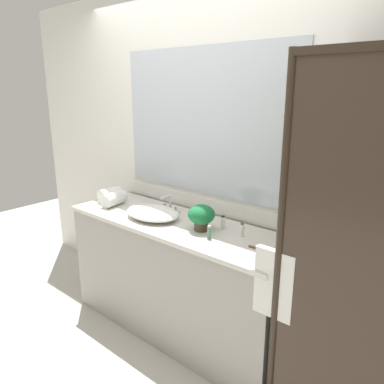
# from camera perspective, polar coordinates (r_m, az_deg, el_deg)

# --- Properties ---
(ground_plane) EXTENTS (8.00, 8.00, 0.00)m
(ground_plane) POSITION_cam_1_polar(r_m,az_deg,el_deg) (3.11, -2.25, -20.36)
(ground_plane) COLOR #B7B2A8
(wall_back_with_mirror) EXTENTS (4.40, 0.06, 2.60)m
(wall_back_with_mirror) POSITION_cam_1_polar(r_m,az_deg,el_deg) (2.82, 2.20, 5.08)
(wall_back_with_mirror) COLOR silver
(wall_back_with_mirror) RESTS_ON ground_plane
(vanity_cabinet) EXTENTS (1.80, 0.58, 0.90)m
(vanity_cabinet) POSITION_cam_1_polar(r_m,az_deg,el_deg) (2.87, -2.21, -12.98)
(vanity_cabinet) COLOR #9E9993
(vanity_cabinet) RESTS_ON ground_plane
(shower_enclosure) EXTENTS (1.20, 0.59, 2.00)m
(shower_enclosure) POSITION_cam_1_polar(r_m,az_deg,el_deg) (1.89, 23.29, -11.04)
(shower_enclosure) COLOR #2D2319
(shower_enclosure) RESTS_ON ground_plane
(sink_basin) EXTENTS (0.45, 0.32, 0.08)m
(sink_basin) POSITION_cam_1_polar(r_m,az_deg,el_deg) (2.76, -6.09, -3.19)
(sink_basin) COLOR white
(sink_basin) RESTS_ON vanity_cabinet
(faucet) EXTENTS (0.17, 0.12, 0.14)m
(faucet) POSITION_cam_1_polar(r_m,az_deg,el_deg) (2.88, -3.48, -2.22)
(faucet) COLOR silver
(faucet) RESTS_ON vanity_cabinet
(potted_plant) EXTENTS (0.18, 0.18, 0.18)m
(potted_plant) POSITION_cam_1_polar(r_m,az_deg,el_deg) (2.49, 1.46, -3.67)
(potted_plant) COLOR #473828
(potted_plant) RESTS_ON vanity_cabinet
(amenity_bottle_conditioner) EXTENTS (0.03, 0.03, 0.09)m
(amenity_bottle_conditioner) POSITION_cam_1_polar(r_m,az_deg,el_deg) (2.43, 7.72, -5.79)
(amenity_bottle_conditioner) COLOR white
(amenity_bottle_conditioner) RESTS_ON vanity_cabinet
(amenity_bottle_shampoo) EXTENTS (0.03, 0.03, 0.09)m
(amenity_bottle_shampoo) POSITION_cam_1_polar(r_m,az_deg,el_deg) (2.37, 2.67, -6.27)
(amenity_bottle_shampoo) COLOR #4C7056
(amenity_bottle_shampoo) RESTS_ON vanity_cabinet
(amenity_bottle_body_wash) EXTENTS (0.03, 0.03, 0.09)m
(amenity_bottle_body_wash) POSITION_cam_1_polar(r_m,az_deg,el_deg) (2.54, 4.80, -4.71)
(amenity_bottle_body_wash) COLOR white
(amenity_bottle_body_wash) RESTS_ON vanity_cabinet
(rolled_towel_near_edge) EXTENTS (0.12, 0.19, 0.12)m
(rolled_towel_near_edge) POSITION_cam_1_polar(r_m,az_deg,el_deg) (3.20, -12.49, -0.43)
(rolled_towel_near_edge) COLOR white
(rolled_towel_near_edge) RESTS_ON vanity_cabinet
(rolled_towel_middle) EXTENTS (0.14, 0.23, 0.11)m
(rolled_towel_middle) POSITION_cam_1_polar(r_m,az_deg,el_deg) (3.09, -11.98, -1.05)
(rolled_towel_middle) COLOR white
(rolled_towel_middle) RESTS_ON vanity_cabinet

